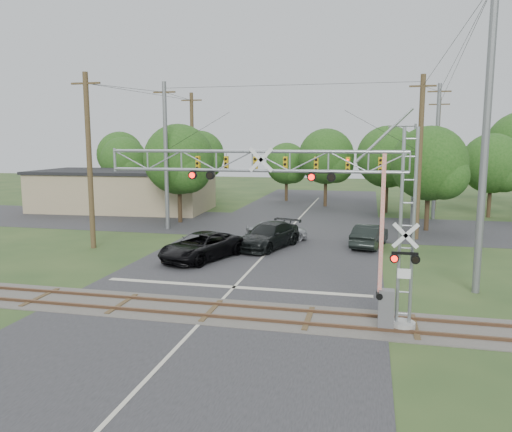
% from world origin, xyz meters
% --- Properties ---
extents(ground, '(160.00, 160.00, 0.00)m').
position_xyz_m(ground, '(0.00, 0.00, 0.00)').
color(ground, '#29421E').
rests_on(ground, ground).
extents(road_main, '(14.00, 90.00, 0.02)m').
position_xyz_m(road_main, '(0.00, 10.00, 0.01)').
color(road_main, '#29292B').
rests_on(road_main, ground).
extents(road_cross, '(90.00, 12.00, 0.02)m').
position_xyz_m(road_cross, '(0.00, 24.00, 0.01)').
color(road_cross, '#29292B').
rests_on(road_cross, ground).
extents(railroad_track, '(90.00, 3.20, 0.17)m').
position_xyz_m(railroad_track, '(0.00, 2.00, 0.03)').
color(railroad_track, '#46423C').
rests_on(railroad_track, ground).
extents(crossing_gantry, '(11.98, 0.95, 7.43)m').
position_xyz_m(crossing_gantry, '(4.05, 1.64, 4.65)').
color(crossing_gantry, '#979792').
rests_on(crossing_gantry, ground).
extents(traffic_signal_span, '(19.34, 0.36, 11.50)m').
position_xyz_m(traffic_signal_span, '(0.88, 20.00, 5.66)').
color(traffic_signal_span, slate).
rests_on(traffic_signal_span, ground).
extents(pickup_black, '(4.47, 6.30, 1.59)m').
position_xyz_m(pickup_black, '(-3.41, 10.65, 0.80)').
color(pickup_black, black).
rests_on(pickup_black, ground).
extents(car_dark, '(4.03, 6.15, 1.66)m').
position_xyz_m(car_dark, '(-0.19, 14.72, 0.83)').
color(car_dark, black).
rests_on(car_dark, ground).
extents(sedan_silver, '(4.69, 3.19, 1.48)m').
position_xyz_m(sedan_silver, '(-0.16, 17.38, 0.74)').
color(sedan_silver, gray).
rests_on(sedan_silver, ground).
extents(suv_dark, '(2.55, 4.89, 1.53)m').
position_xyz_m(suv_dark, '(6.26, 16.59, 0.77)').
color(suv_dark, black).
rests_on(suv_dark, ground).
extents(commercial_building, '(17.94, 9.92, 4.07)m').
position_xyz_m(commercial_building, '(-18.24, 29.48, 2.04)').
color(commercial_building, tan).
rests_on(commercial_building, ground).
extents(streetlight, '(2.23, 0.23, 8.38)m').
position_xyz_m(streetlight, '(9.49, 26.42, 4.69)').
color(streetlight, slate).
rests_on(streetlight, ground).
extents(utility_poles, '(26.03, 29.36, 14.39)m').
position_xyz_m(utility_poles, '(3.22, 22.28, 6.20)').
color(utility_poles, '#44351F').
rests_on(utility_poles, ground).
extents(treeline, '(52.72, 24.30, 10.04)m').
position_xyz_m(treeline, '(0.47, 35.02, 5.44)').
color(treeline, '#3A2B1A').
rests_on(treeline, ground).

